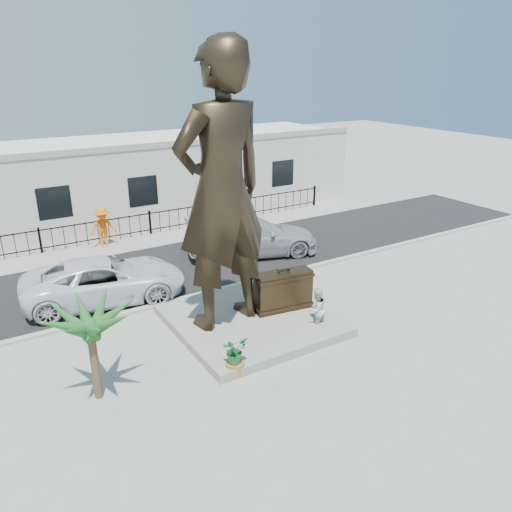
{
  "coord_description": "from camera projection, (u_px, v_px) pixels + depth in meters",
  "views": [
    {
      "loc": [
        -8.44,
        -11.78,
        8.55
      ],
      "look_at": [
        0.0,
        2.0,
        2.3
      ],
      "focal_mm": 35.0,
      "sensor_mm": 36.0,
      "label": 1
    }
  ],
  "objects": [
    {
      "name": "far_sidewalk",
      "position": [
        156.0,
        238.0,
        26.1
      ],
      "size": [
        40.0,
        2.5,
        0.02
      ],
      "primitive_type": "cube",
      "color": "#9E9991",
      "rests_on": "ground"
    },
    {
      "name": "curb",
      "position": [
        224.0,
        289.0,
        20.12
      ],
      "size": [
        40.0,
        0.25,
        0.12
      ],
      "primitive_type": "cube",
      "color": "#A5A399",
      "rests_on": "ground"
    },
    {
      "name": "car_silver",
      "position": [
        253.0,
        236.0,
        23.62
      ],
      "size": [
        6.65,
        4.26,
        1.79
      ],
      "primitive_type": "imported",
      "rotation": [
        0.0,
        0.0,
        1.26
      ],
      "color": "#A2A4A6",
      "rests_on": "street"
    },
    {
      "name": "palm_tree",
      "position": [
        99.0,
        397.0,
        13.69
      ],
      "size": [
        1.8,
        1.8,
        3.2
      ],
      "primitive_type": null,
      "color": "#1D521E",
      "rests_on": "ground"
    },
    {
      "name": "plinth",
      "position": [
        251.0,
        320.0,
        17.46
      ],
      "size": [
        5.2,
        5.2,
        0.3
      ],
      "primitive_type": "cube",
      "color": "gray",
      "rests_on": "ground"
    },
    {
      "name": "shrub",
      "position": [
        235.0,
        350.0,
        14.42
      ],
      "size": [
        0.87,
        0.8,
        0.8
      ],
      "primitive_type": "imported",
      "rotation": [
        0.0,
        0.0,
        0.29
      ],
      "color": "#20622A",
      "rests_on": "planter"
    },
    {
      "name": "building",
      "position": [
        123.0,
        179.0,
        29.29
      ],
      "size": [
        28.0,
        7.0,
        4.4
      ],
      "primitive_type": "cube",
      "color": "silver",
      "rests_on": "ground"
    },
    {
      "name": "worker",
      "position": [
        103.0,
        227.0,
        24.58
      ],
      "size": [
        1.29,
        0.76,
        1.96
      ],
      "primitive_type": "imported",
      "rotation": [
        0.0,
        0.0,
        -0.02
      ],
      "color": "orange",
      "rests_on": "far_sidewalk"
    },
    {
      "name": "tourist",
      "position": [
        316.0,
        309.0,
        16.87
      ],
      "size": [
        0.84,
        0.7,
        1.54
      ],
      "primitive_type": "imported",
      "rotation": [
        0.0,
        0.0,
        3.31
      ],
      "color": "silver",
      "rests_on": "ground"
    },
    {
      "name": "planter",
      "position": [
        235.0,
        368.0,
        14.64
      ],
      "size": [
        0.56,
        0.56,
        0.4
      ],
      "primitive_type": "cylinder",
      "color": "#AA6A2D",
      "rests_on": "ground"
    },
    {
      "name": "car_white",
      "position": [
        105.0,
        280.0,
        18.99
      ],
      "size": [
        6.4,
        3.69,
        1.68
      ],
      "primitive_type": "imported",
      "rotation": [
        0.0,
        0.0,
        1.41
      ],
      "color": "silver",
      "rests_on": "street"
    },
    {
      "name": "fence",
      "position": [
        150.0,
        223.0,
        26.52
      ],
      "size": [
        22.0,
        0.1,
        1.2
      ],
      "primitive_type": "cube",
      "color": "black",
      "rests_on": "ground"
    },
    {
      "name": "suitcase",
      "position": [
        283.0,
        291.0,
        17.69
      ],
      "size": [
        2.12,
        0.93,
        1.44
      ],
      "primitive_type": "cube",
      "rotation": [
        0.0,
        0.0,
        -0.14
      ],
      "color": "#2F2214",
      "rests_on": "plinth"
    },
    {
      "name": "ground",
      "position": [
        287.0,
        339.0,
        16.56
      ],
      "size": [
        100.0,
        100.0,
        0.0
      ],
      "primitive_type": "plane",
      "color": "#9E9991",
      "rests_on": "ground"
    },
    {
      "name": "street",
      "position": [
        188.0,
        262.0,
        22.92
      ],
      "size": [
        40.0,
        7.0,
        0.01
      ],
      "primitive_type": "cube",
      "color": "black",
      "rests_on": "ground"
    },
    {
      "name": "statue",
      "position": [
        221.0,
        191.0,
        15.55
      ],
      "size": [
        3.57,
        2.6,
        9.06
      ],
      "primitive_type": "imported",
      "rotation": [
        0.0,
        0.0,
        3.28
      ],
      "color": "#2D2316",
      "rests_on": "plinth"
    }
  ]
}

